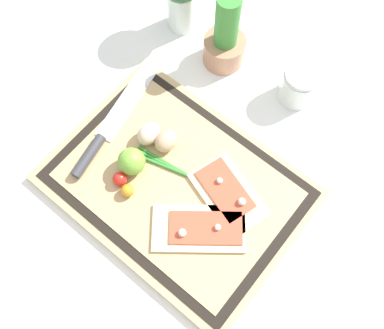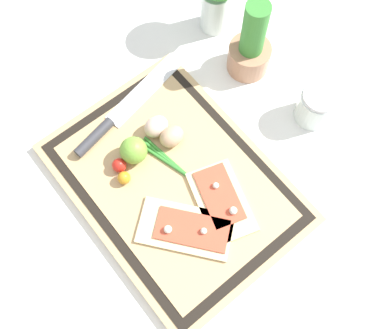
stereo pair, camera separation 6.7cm
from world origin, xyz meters
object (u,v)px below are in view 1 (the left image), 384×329
Objects in this scene: pizza_slice_near at (200,228)px; lime at (132,161)px; sauce_jar at (299,86)px; pizza_slice_far at (228,194)px; cherry_tomato_yellow at (127,191)px; cherry_tomato_red at (120,179)px; egg_pink at (149,134)px; egg_brown at (166,141)px; herb_pot at (225,40)px; knife at (103,135)px.

pizza_slice_near is 3.53× the size of lime.
lime is 0.40m from sauce_jar.
pizza_slice_far is 6.84× the size of cherry_tomato_yellow.
cherry_tomato_yellow is (0.03, -0.01, -0.00)m from cherry_tomato_red.
egg_pink is 0.11m from cherry_tomato_red.
pizza_slice_far is 3.39× the size of egg_brown.
pizza_slice_near is 6.78× the size of cherry_tomato_red.
cherry_tomato_red is 0.15× the size of herb_pot.
knife is at bearing 154.46° from cherry_tomato_yellow.
herb_pot is (-0.22, 0.35, 0.04)m from pizza_slice_near.
pizza_slice_near is at bearing -4.39° from lime.
lime is at bearing 175.61° from pizza_slice_near.
sauce_jar is at bearing 66.45° from lime.
cherry_tomato_yellow reaches higher than pizza_slice_far.
herb_pot is (-0.06, 0.39, 0.03)m from cherry_tomato_yellow.
lime is 0.66× the size of sauce_jar.
egg_pink is (-0.04, -0.01, 0.00)m from egg_brown.
knife is 10.71× the size of cherry_tomato_red.
egg_brown is (-0.17, 0.10, 0.02)m from pizza_slice_near.
sauce_jar is at bearing 95.75° from pizza_slice_far.
pizza_slice_far is 0.20m from lime.
pizza_slice_far is 0.20m from egg_pink.
pizza_slice_near reaches higher than knife.
knife is at bearing -142.34° from egg_pink.
pizza_slice_near is 2.33× the size of sauce_jar.
egg_pink reaches higher than cherry_tomato_yellow.
egg_pink is 0.95× the size of lime.
cherry_tomato_yellow is at bearing -168.02° from pizza_slice_near.
lime reaches higher than cherry_tomato_red.
knife is at bearing -101.54° from herb_pot.
lime is at bearing 93.57° from cherry_tomato_red.
egg_pink is at bearing -87.90° from herb_pot.
knife is (-0.28, 0.03, 0.00)m from pizza_slice_near.
sauce_jar is (-0.03, 0.29, 0.01)m from pizza_slice_far.
lime is (-0.19, 0.01, 0.02)m from pizza_slice_near.
cherry_tomato_red is 1.11× the size of cherry_tomato_yellow.
cherry_tomato_red reaches higher than cherry_tomato_yellow.
egg_pink is 1.81× the size of cherry_tomato_red.
cherry_tomato_red is at bearing -80.01° from egg_pink.
herb_pot is at bearing -172.10° from sauce_jar.
herb_pot reaches higher than knife.
cherry_tomato_yellow is 0.39m from herb_pot.
egg_brown is at bearing 81.12° from cherry_tomato_red.
pizza_slice_near is 3.74× the size of egg_brown.
pizza_slice_near is 0.63× the size of knife.
pizza_slice_near is 0.19m from cherry_tomato_red.
cherry_tomato_red is at bearing 163.04° from cherry_tomato_yellow.
lime reaches higher than egg_pink.
pizza_slice_near is at bearing -85.40° from sauce_jar.
knife is at bearing -148.62° from egg_brown.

